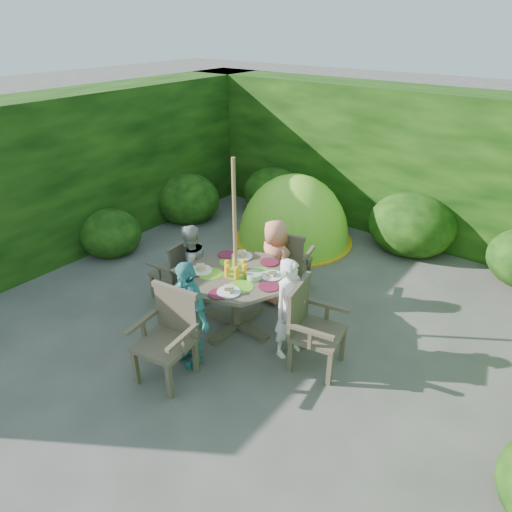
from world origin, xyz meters
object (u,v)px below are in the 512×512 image
Objects in this scene: child_left at (190,267)px; patio_table at (236,282)px; child_back at (275,262)px; parasol_pole at (235,250)px; dome_tent at (293,240)px; child_right at (290,308)px; child_front at (189,313)px; garden_chair_front at (169,334)px; garden_chair_left at (175,269)px; garden_chair_back at (289,261)px; garden_chair_right at (311,325)px.

patio_table is at bearing 96.30° from child_left.
child_back is (0.01, 0.80, -0.06)m from patio_table.
dome_tent is at bearing 107.88° from parasol_pole.
patio_table is 1.14× the size of child_back.
patio_table is 0.62× the size of parasol_pole.
child_right is 0.50× the size of dome_tent.
child_back is 1.60m from child_front.
patio_table is 1.39× the size of garden_chair_front.
child_back reaches higher than patio_table.
child_front reaches higher than patio_table.
garden_chair_left is 1.57m from garden_chair_back.
child_right reaches higher than garden_chair_right.
patio_table is 1.06× the size of child_front.
garden_chair_left is (-1.10, 0.02, -0.65)m from parasol_pole.
child_right reaches higher than child_left.
dome_tent is (-0.79, 3.65, -0.52)m from garden_chair_front.
garden_chair_front is (-0.04, -1.09, -0.13)m from patio_table.
child_left is at bearing -107.37° from dome_tent.
child_back is (1.12, 0.78, 0.14)m from garden_chair_left.
garden_chair_right reaches higher than garden_chair_back.
garden_chair_left is 0.71× the size of child_back.
parasol_pole reaches higher than child_right.
child_back is at bearing -82.41° from dome_tent.
garden_chair_right is at bearing 34.92° from garden_chair_front.
child_right is (1.90, -0.04, 0.16)m from garden_chair_left.
garden_chair_right reaches higher than patio_table.
garden_chair_back is 0.78× the size of child_back.
child_front is (-0.02, -0.80, -0.02)m from patio_table.
parasol_pole is 1.24m from garden_chair_right.
child_front reaches higher than child_left.
dome_tent is at bearing 93.91° from garden_chair_front.
garden_chair_back is at bearing 103.98° from child_front.
garden_chair_front is 0.40× the size of dome_tent.
garden_chair_front is at bearing 155.00° from child_right.
child_front is at bearing 51.23° from child_left.
parasol_pole is 0.92m from child_front.
patio_table is 1.11m from garden_chair_back.
dome_tent reaches higher than patio_table.
child_right is at bearing 153.19° from child_back.
dome_tent is (-0.81, 3.35, -0.64)m from child_front.
parasol_pole is 2.59× the size of garden_chair_left.
child_front reaches higher than child_right.
child_back reaches higher than dome_tent.
parasol_pole is at bearing 85.49° from garden_chair_left.
garden_chair_left is at bearing 178.88° from patio_table.
garden_chair_right is 2.20m from garden_chair_left.
child_back is at bearing 141.23° from child_left.
child_right reaches higher than patio_table.
child_right is at bearing 85.61° from garden_chair_left.
garden_chair_left is 0.72× the size of child_left.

